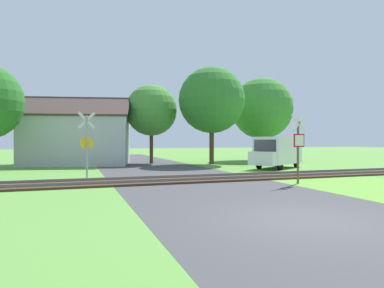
{
  "coord_description": "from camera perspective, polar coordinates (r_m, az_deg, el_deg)",
  "views": [
    {
      "loc": [
        -5.41,
        -7.09,
        1.98
      ],
      "look_at": [
        0.5,
        9.95,
        1.8
      ],
      "focal_mm": 32.0,
      "sensor_mm": 36.0,
      "label": 1
    }
  ],
  "objects": [
    {
      "name": "rail_track",
      "position": [
        17.04,
        -0.49,
        -5.91
      ],
      "size": [
        60.0,
        2.6,
        0.22
      ],
      "color": "#422D1E",
      "rests_on": "ground"
    },
    {
      "name": "tree_right",
      "position": [
        29.03,
        3.3,
        7.29
      ],
      "size": [
        5.57,
        5.57,
        8.17
      ],
      "color": "#513823",
      "rests_on": "ground"
    },
    {
      "name": "crossing_sign_far",
      "position": [
        18.11,
        -17.14,
        0.47
      ],
      "size": [
        0.87,
        0.17,
        3.45
      ],
      "rotation": [
        0.0,
        0.0,
        0.12
      ],
      "color": "#9E9EA5",
      "rests_on": "ground"
    },
    {
      "name": "mail_truck",
      "position": [
        25.16,
        14.01,
        -1.14
      ],
      "size": [
        5.13,
        4.18,
        2.24
      ],
      "rotation": [
        0.0,
        0.0,
        2.13
      ],
      "color": "white",
      "rests_on": "ground"
    },
    {
      "name": "road_asphalt",
      "position": [
        10.76,
        11.6,
        -10.02
      ],
      "size": [
        7.62,
        80.0,
        0.01
      ],
      "primitive_type": "cube",
      "color": "#424244",
      "rests_on": "ground"
    },
    {
      "name": "tree_far",
      "position": [
        35.08,
        11.6,
        5.81
      ],
      "size": [
        6.11,
        6.11,
        8.25
      ],
      "color": "#513823",
      "rests_on": "ground"
    },
    {
      "name": "stop_sign_near",
      "position": [
        16.38,
        17.32,
        0.05
      ],
      "size": [
        0.88,
        0.17,
        3.23
      ],
      "rotation": [
        0.0,
        0.0,
        3.22
      ],
      "color": "brown",
      "rests_on": "ground"
    },
    {
      "name": "ground_plane",
      "position": [
        9.14,
        18.16,
        -11.97
      ],
      "size": [
        160.0,
        160.0,
        0.0
      ],
      "primitive_type": "plane",
      "color": "#5B933D"
    },
    {
      "name": "house",
      "position": [
        29.69,
        -18.45,
        0.82
      ],
      "size": [
        9.46,
        7.39,
        5.57
      ],
      "rotation": [
        0.0,
        0.0,
        -0.21
      ],
      "color": "#B7B7BC",
      "rests_on": "ground"
    },
    {
      "name": "tree_center",
      "position": [
        29.92,
        -6.79,
        5.58
      ],
      "size": [
        4.42,
        4.42,
        6.82
      ],
      "color": "#513823",
      "rests_on": "ground"
    }
  ]
}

